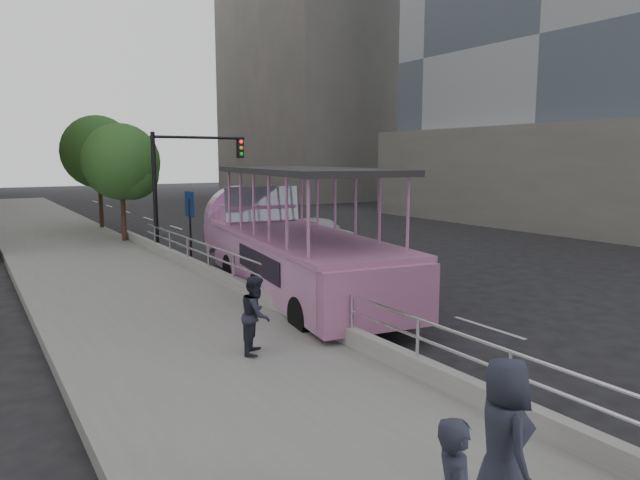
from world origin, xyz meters
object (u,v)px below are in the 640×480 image
Objects in this scene: car at (320,231)px; traffic_signal at (182,173)px; pedestrian_far at (504,441)px; pedestrian_mid at (256,315)px; duck_boat at (286,247)px; street_tree_far at (100,155)px; parking_sign at (190,221)px; street_tree_near at (124,165)px.

car is 0.76× the size of traffic_signal.
pedestrian_far is at bearing -99.64° from traffic_signal.
traffic_signal is at bearing 22.85° from pedestrian_mid.
duck_boat is 6.35m from pedestrian_mid.
street_tree_far is (-1.67, 18.03, 2.88)m from duck_boat.
street_tree_far is (-0.56, 12.63, 2.50)m from parking_sign.
pedestrian_far is at bearing -144.95° from pedestrian_mid.
parking_sign is 0.56× the size of traffic_signal.
traffic_signal is (-6.38, 0.91, 2.82)m from car.
pedestrian_far is at bearing -93.89° from street_tree_far.
traffic_signal is (3.40, 20.04, 2.30)m from pedestrian_far.
street_tree_far is (-7.77, 10.34, 3.63)m from car.
street_tree_far is (1.88, 23.29, 3.23)m from pedestrian_mid.
street_tree_near is at bearing 96.54° from parking_sign.
street_tree_far is (-1.40, 9.43, 0.81)m from traffic_signal.
parking_sign is 12.88m from street_tree_far.
traffic_signal is (0.84, 3.20, 1.69)m from parking_sign.
street_tree_far is at bearing 31.54° from pedestrian_mid.
street_tree_near is at bearing 114.98° from traffic_signal.
traffic_signal reaches higher than duck_boat.
parking_sign reaches higher than pedestrian_mid.
street_tree_near is (-0.76, 6.63, 2.01)m from parking_sign.
duck_boat is 4.10× the size of parking_sign.
street_tree_far is (2.01, 29.47, 3.11)m from pedestrian_far.
pedestrian_far is at bearing -125.98° from car.
car is 13.44m from street_tree_far.
parking_sign is at bearing -83.46° from street_tree_near.
duck_boat reaches higher than car.
parking_sign is (2.57, 16.84, 0.61)m from pedestrian_far.
street_tree_far reaches higher than traffic_signal.
pedestrian_far is 29.70m from street_tree_far.
street_tree_far is at bearing 88.09° from street_tree_near.
traffic_signal is (3.28, 13.86, 2.42)m from pedestrian_mid.
car is 2.56× the size of pedestrian_mid.
pedestrian_mid is (-3.55, -5.26, -0.36)m from duck_boat.
street_tree_far reaches higher than street_tree_near.
street_tree_near reaches higher than pedestrian_mid.
street_tree_near reaches higher than pedestrian_far.
duck_boat is 5.53m from parking_sign.
pedestrian_far is 0.28× the size of street_tree_far.
street_tree_far is at bearing 92.54° from parking_sign.
pedestrian_far is 0.62× the size of parking_sign.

